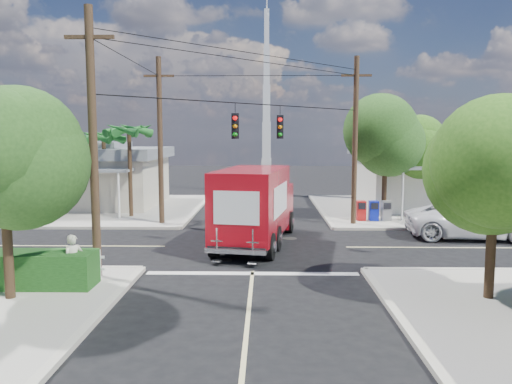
{
  "coord_description": "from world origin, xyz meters",
  "views": [
    {
      "loc": [
        0.48,
        -21.5,
        4.85
      ],
      "look_at": [
        0.0,
        2.0,
        2.2
      ],
      "focal_mm": 35.0,
      "sensor_mm": 36.0,
      "label": 1
    }
  ],
  "objects": [
    {
      "name": "palm_nw_back",
      "position": [
        -9.5,
        9.0,
        4.67
      ],
      "size": [
        3.01,
        3.08,
        5.19
      ],
      "color": "#422D1C",
      "rests_on": "sidewalk_nw"
    },
    {
      "name": "ground",
      "position": [
        0.0,
        0.0,
        0.0
      ],
      "size": [
        120.0,
        120.0,
        0.0
      ],
      "primitive_type": "plane",
      "color": "black",
      "rests_on": "ground"
    },
    {
      "name": "vending_boxes",
      "position": [
        6.5,
        6.2,
        0.69
      ],
      "size": [
        1.9,
        0.5,
        1.1
      ],
      "color": "#A51413",
      "rests_on": "sidewalk_ne"
    },
    {
      "name": "building_ne",
      "position": [
        12.5,
        11.97,
        2.32
      ],
      "size": [
        11.8,
        10.2,
        4.5
      ],
      "color": "silver",
      "rests_on": "sidewalk_ne"
    },
    {
      "name": "sidewalk_ne",
      "position": [
        10.88,
        10.88,
        0.07
      ],
      "size": [
        14.12,
        14.12,
        0.14
      ],
      "color": "#A9A499",
      "rests_on": "ground"
    },
    {
      "name": "parked_car",
      "position": [
        10.24,
        2.11,
        0.83
      ],
      "size": [
        6.22,
        3.29,
        1.67
      ],
      "primitive_type": "imported",
      "rotation": [
        0.0,
        0.0,
        1.48
      ],
      "color": "silver",
      "rests_on": "ground"
    },
    {
      "name": "tree_sw_front",
      "position": [
        -6.99,
        -7.54,
        4.33
      ],
      "size": [
        3.88,
        3.78,
        6.03
      ],
      "color": "#422D1C",
      "rests_on": "sidewalk_sw"
    },
    {
      "name": "building_nw",
      "position": [
        -12.0,
        12.46,
        2.22
      ],
      "size": [
        10.8,
        10.2,
        4.3
      ],
      "color": "beige",
      "rests_on": "sidewalk_nw"
    },
    {
      "name": "road_markings",
      "position": [
        0.0,
        -1.47,
        0.01
      ],
      "size": [
        32.0,
        32.0,
        0.01
      ],
      "color": "beige",
      "rests_on": "ground"
    },
    {
      "name": "sidewalk_nw",
      "position": [
        -10.88,
        10.88,
        0.07
      ],
      "size": [
        14.12,
        14.12,
        0.14
      ],
      "color": "#A9A499",
      "rests_on": "ground"
    },
    {
      "name": "delivery_truck",
      "position": [
        0.01,
        0.49,
        1.75
      ],
      "size": [
        3.76,
        8.23,
        3.44
      ],
      "color": "black",
      "rests_on": "ground"
    },
    {
      "name": "tree_se",
      "position": [
        7.01,
        -7.24,
        4.04
      ],
      "size": [
        3.67,
        3.54,
        5.62
      ],
      "color": "#422D1C",
      "rests_on": "sidewalk_se"
    },
    {
      "name": "radio_tower",
      "position": [
        0.5,
        20.0,
        5.64
      ],
      "size": [
        0.8,
        0.8,
        17.0
      ],
      "color": "silver",
      "rests_on": "ground"
    },
    {
      "name": "palm_nw_front",
      "position": [
        -7.5,
        7.5,
        5.04
      ],
      "size": [
        3.01,
        3.08,
        5.59
      ],
      "color": "#422D1C",
      "rests_on": "sidewalk_nw"
    },
    {
      "name": "tree_ne_front",
      "position": [
        7.21,
        6.76,
        4.77
      ],
      "size": [
        4.21,
        4.14,
        6.66
      ],
      "color": "#422D1C",
      "rests_on": "sidewalk_ne"
    },
    {
      "name": "tree_ne_back",
      "position": [
        9.81,
        8.96,
        4.19
      ],
      "size": [
        3.77,
        3.66,
        5.82
      ],
      "color": "#422D1C",
      "rests_on": "sidewalk_ne"
    },
    {
      "name": "utility_poles",
      "position": [
        -1.58,
        1.6,
        4.67
      ],
      "size": [
        12.0,
        10.68,
        9.0
      ],
      "color": "#473321",
      "rests_on": "ground"
    },
    {
      "name": "picket_fence",
      "position": [
        -7.8,
        -5.6,
        0.68
      ],
      "size": [
        5.94,
        0.06,
        1.0
      ],
      "color": "silver",
      "rests_on": "sidewalk_sw"
    },
    {
      "name": "pedestrian",
      "position": [
        -5.53,
        -6.41,
        0.97
      ],
      "size": [
        0.71,
        0.7,
        1.65
      ],
      "primitive_type": "imported",
      "rotation": [
        0.0,
        0.0,
        0.74
      ],
      "color": "beige",
      "rests_on": "sidewalk_sw"
    }
  ]
}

